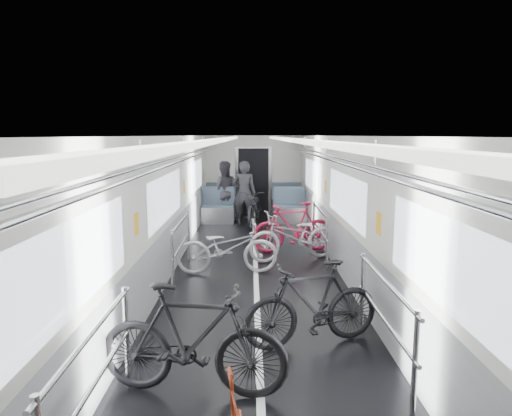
{
  "coord_description": "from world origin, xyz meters",
  "views": [
    {
      "loc": [
        -0.09,
        -7.42,
        2.41
      ],
      "look_at": [
        0.0,
        0.07,
        1.21
      ],
      "focal_mm": 32.0,
      "sensor_mm": 36.0,
      "label": 1
    }
  ],
  "objects": [
    {
      "name": "bike_left_mid",
      "position": [
        -0.63,
        -3.45,
        0.54
      ],
      "size": [
        1.85,
        0.78,
        1.08
      ],
      "primitive_type": "imported",
      "rotation": [
        0.0,
        0.0,
        1.42
      ],
      "color": "black",
      "rests_on": "floor"
    },
    {
      "name": "car_shell",
      "position": [
        0.0,
        1.78,
        1.13
      ],
      "size": [
        3.02,
        14.01,
        2.41
      ],
      "color": "black",
      "rests_on": "ground"
    },
    {
      "name": "bike_right_mid",
      "position": [
        0.75,
        1.18,
        0.48
      ],
      "size": [
        1.95,
        1.21,
        0.97
      ],
      "primitive_type": "imported",
      "rotation": [
        0.0,
        0.0,
        -1.24
      ],
      "color": "#AAAAAF",
      "rests_on": "floor"
    },
    {
      "name": "bike_aisle",
      "position": [
        0.02,
        4.8,
        0.48
      ],
      "size": [
        0.91,
        1.9,
        0.96
      ],
      "primitive_type": "imported",
      "rotation": [
        0.0,
        0.0,
        -0.16
      ],
      "color": "black",
      "rests_on": "floor"
    },
    {
      "name": "bike_right_near",
      "position": [
        0.62,
        -2.43,
        0.5
      ],
      "size": [
        1.72,
        0.93,
        1.0
      ],
      "primitive_type": "imported",
      "rotation": [
        0.0,
        0.0,
        -1.27
      ],
      "color": "black",
      "rests_on": "floor"
    },
    {
      "name": "person_standing",
      "position": [
        -0.26,
        4.8,
        0.87
      ],
      "size": [
        0.67,
        0.47,
        1.74
      ],
      "primitive_type": "imported",
      "rotation": [
        0.0,
        0.0,
        3.05
      ],
      "color": "black",
      "rests_on": "floor"
    },
    {
      "name": "bike_left_far",
      "position": [
        -0.5,
        0.35,
        0.47
      ],
      "size": [
        1.82,
        0.76,
        0.93
      ],
      "primitive_type": "imported",
      "rotation": [
        0.0,
        0.0,
        1.65
      ],
      "color": "#ABAAAF",
      "rests_on": "floor"
    },
    {
      "name": "bike_right_far",
      "position": [
        0.8,
        1.82,
        0.53
      ],
      "size": [
        1.81,
        0.8,
        1.05
      ],
      "primitive_type": "imported",
      "rotation": [
        0.0,
        0.0,
        -1.39
      ],
      "color": "#AD1536",
      "rests_on": "floor"
    },
    {
      "name": "person_seated",
      "position": [
        -0.85,
        5.42,
        0.85
      ],
      "size": [
        0.86,
        0.7,
        1.69
      ],
      "primitive_type": "imported",
      "rotation": [
        0.0,
        0.0,
        3.21
      ],
      "color": "#2E2B32",
      "rests_on": "floor"
    }
  ]
}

